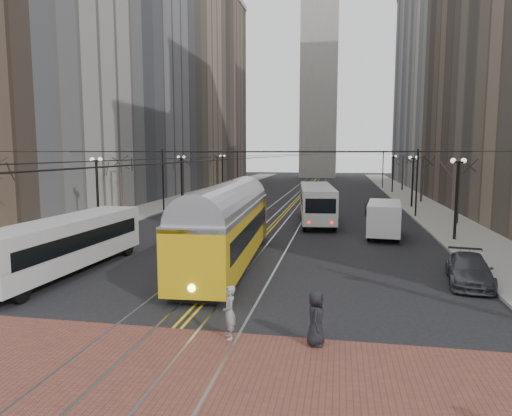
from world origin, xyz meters
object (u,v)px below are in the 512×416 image
at_px(streetcar, 227,234).
at_px(cargo_van, 384,220).
at_px(rear_bus, 317,204).
at_px(pedestrian_b, 230,312).
at_px(clock_tower, 320,32).
at_px(sedan_grey, 375,206).
at_px(transit_bus, 65,247).
at_px(sedan_silver, 326,197).
at_px(pedestrian_a, 316,318).
at_px(sedan_parked, 469,270).

height_order(streetcar, cargo_van, streetcar).
height_order(rear_bus, pedestrian_b, rear_bus).
bearing_deg(clock_tower, sedan_grey, -82.52).
bearing_deg(transit_bus, cargo_van, 40.42).
xyz_separation_m(streetcar, pedestrian_b, (2.57, -9.98, -0.85)).
height_order(sedan_grey, pedestrian_b, pedestrian_b).
height_order(clock_tower, streetcar, clock_tower).
distance_m(streetcar, pedestrian_b, 10.34).
bearing_deg(pedestrian_b, sedan_silver, 155.50).
height_order(rear_bus, sedan_silver, rear_bus).
bearing_deg(pedestrian_b, pedestrian_a, 68.14).
relative_size(sedan_silver, pedestrian_a, 2.84).
height_order(clock_tower, pedestrian_a, clock_tower).
height_order(cargo_van, sedan_silver, cargo_van).
relative_size(clock_tower, rear_bus, 5.26).
bearing_deg(rear_bus, transit_bus, -125.78).
xyz_separation_m(streetcar, pedestrian_a, (5.45, -9.98, -0.85)).
relative_size(sedan_grey, pedestrian_a, 2.69).
bearing_deg(pedestrian_a, clock_tower, 4.42).
distance_m(transit_bus, sedan_grey, 32.13).
relative_size(rear_bus, sedan_grey, 2.57).
height_order(cargo_van, pedestrian_b, cargo_van).
relative_size(transit_bus, sedan_grey, 2.35).
distance_m(rear_bus, pedestrian_a, 26.91).
bearing_deg(sedan_silver, pedestrian_b, -87.51).
xyz_separation_m(transit_bus, streetcar, (7.74, 3.44, 0.33)).
xyz_separation_m(sedan_silver, pedestrian_a, (0.95, -41.82, 0.07)).
height_order(transit_bus, rear_bus, rear_bus).
bearing_deg(sedan_silver, streetcar, -92.91).
distance_m(cargo_van, sedan_silver, 22.28).
relative_size(clock_tower, cargo_van, 11.17).
relative_size(clock_tower, sedan_parked, 13.91).
bearing_deg(rear_bus, pedestrian_b, -98.83).
relative_size(cargo_van, pedestrian_b, 3.25).
bearing_deg(cargo_van, rear_bus, 133.78).
height_order(sedan_silver, pedestrian_b, pedestrian_b).
bearing_deg(pedestrian_b, sedan_parked, 108.94).
bearing_deg(sedan_silver, clock_tower, 98.84).
bearing_deg(sedan_silver, cargo_van, -72.20).
distance_m(sedan_silver, pedestrian_a, 41.83).
xyz_separation_m(streetcar, sedan_grey, (9.69, 23.55, -0.94)).
bearing_deg(sedan_parked, sedan_grey, 104.48).
relative_size(rear_bus, pedestrian_b, 6.90).
relative_size(streetcar, sedan_parked, 3.16).
height_order(clock_tower, cargo_van, clock_tower).
xyz_separation_m(sedan_silver, sedan_parked, (7.80, -33.42, -0.16)).
distance_m(clock_tower, streetcar, 99.57).
bearing_deg(streetcar, rear_bus, 73.26).
bearing_deg(pedestrian_a, streetcar, 30.34).
height_order(clock_tower, transit_bus, clock_tower).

